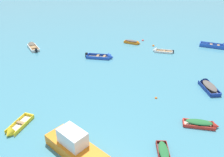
% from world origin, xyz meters
% --- Properties ---
extents(motor_launch_orange_midfield_right, '(5.60, 6.05, 2.31)m').
position_xyz_m(motor_launch_orange_midfield_right, '(-3.54, 9.37, 0.66)').
color(motor_launch_orange_midfield_right, orange).
rests_on(motor_launch_orange_midfield_right, ground_plane).
extents(rowboat_white_back_row_left, '(3.32, 2.11, 1.04)m').
position_xyz_m(rowboat_white_back_row_left, '(8.27, 29.73, 0.14)').
color(rowboat_white_back_row_left, '#99754C').
rests_on(rowboat_white_back_row_left, ground_plane).
extents(rowboat_blue_center, '(4.39, 3.31, 1.24)m').
position_xyz_m(rowboat_blue_center, '(18.67, 30.26, 0.24)').
color(rowboat_blue_center, beige).
rests_on(rowboat_blue_center, ground_plane).
extents(rowboat_red_outer_right, '(3.14, 1.75, 0.84)m').
position_xyz_m(rowboat_red_outer_right, '(6.96, 11.80, 0.24)').
color(rowboat_red_outer_right, beige).
rests_on(rowboat_red_outer_right, ground_plane).
extents(rowboat_yellow_near_right, '(2.14, 3.15, 0.90)m').
position_xyz_m(rowboat_yellow_near_right, '(-9.29, 13.09, 0.15)').
color(rowboat_yellow_near_right, beige).
rests_on(rowboat_yellow_near_right, ground_plane).
extents(rowboat_deep_blue_back_row_center, '(1.29, 3.50, 1.12)m').
position_xyz_m(rowboat_deep_blue_back_row_center, '(10.44, 18.23, 0.31)').
color(rowboat_deep_blue_back_row_center, gray).
rests_on(rowboat_deep_blue_back_row_center, ground_plane).
extents(rowboat_orange_distant_center, '(2.86, 2.29, 0.83)m').
position_xyz_m(rowboat_orange_distant_center, '(5.25, 33.85, 0.27)').
color(rowboat_orange_distant_center, gray).
rests_on(rowboat_orange_distant_center, ground_plane).
extents(rowboat_white_far_right, '(2.64, 4.12, 1.13)m').
position_xyz_m(rowboat_white_far_right, '(-11.74, 34.19, 0.19)').
color(rowboat_white_far_right, '#99754C').
rests_on(rowboat_white_far_right, ground_plane).
extents(rowboat_blue_back_row_right, '(4.23, 2.30, 1.19)m').
position_xyz_m(rowboat_blue_back_row_right, '(-0.23, 28.05, 0.20)').
color(rowboat_blue_back_row_right, '#4C4C51').
rests_on(rowboat_blue_back_row_right, ground_plane).
extents(rowboat_maroon_near_left, '(1.20, 2.82, 0.76)m').
position_xyz_m(rowboat_maroon_near_left, '(2.33, 8.66, 0.23)').
color(rowboat_maroon_near_left, '#4C4C51').
rests_on(rowboat_maroon_near_left, ground_plane).
extents(mooring_buoy_central, '(0.42, 0.42, 0.42)m').
position_xyz_m(mooring_buoy_central, '(8.26, 32.31, 0.00)').
color(mooring_buoy_central, orange).
rests_on(mooring_buoy_central, ground_plane).
extents(mooring_buoy_between_boats_left, '(0.42, 0.42, 0.42)m').
position_xyz_m(mooring_buoy_between_boats_left, '(7.18, 35.28, 0.00)').
color(mooring_buoy_between_boats_left, red).
rests_on(mooring_buoy_between_boats_left, ground_plane).
extents(mooring_buoy_outer_edge, '(0.29, 0.29, 0.29)m').
position_xyz_m(mooring_buoy_outer_edge, '(4.09, 16.66, 0.00)').
color(mooring_buoy_outer_edge, orange).
rests_on(mooring_buoy_outer_edge, ground_plane).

